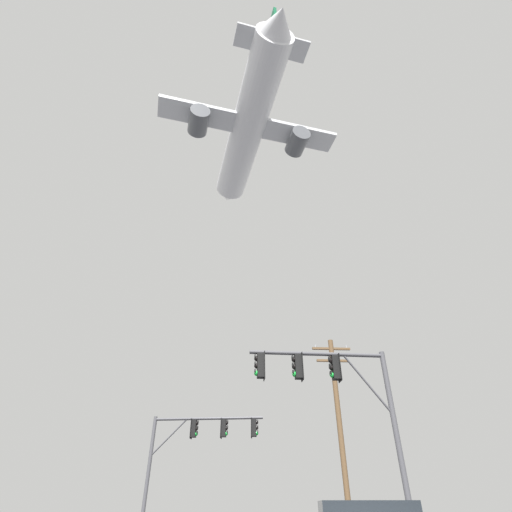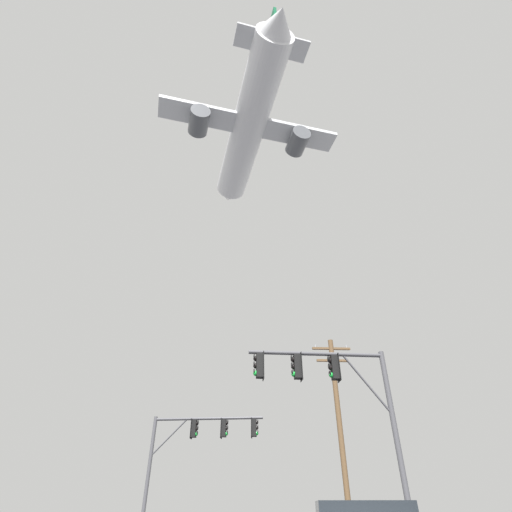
{
  "view_description": "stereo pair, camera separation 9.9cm",
  "coord_description": "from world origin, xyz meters",
  "px_view_note": "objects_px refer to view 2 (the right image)",
  "views": [
    {
      "loc": [
        0.63,
        -6.65,
        1.55
      ],
      "look_at": [
        1.73,
        15.57,
        15.97
      ],
      "focal_mm": 26.87,
      "sensor_mm": 36.0,
      "label": 1
    },
    {
      "loc": [
        0.73,
        -6.65,
        1.55
      ],
      "look_at": [
        1.73,
        15.57,
        15.97
      ],
      "focal_mm": 26.87,
      "sensor_mm": 36.0,
      "label": 2
    }
  ],
  "objects_px": {
    "signal_pole_near": "(335,391)",
    "airplane": "(249,127)",
    "signal_pole_far": "(197,441)",
    "utility_pole": "(339,423)"
  },
  "relations": [
    {
      "from": "utility_pole",
      "to": "airplane",
      "type": "relative_size",
      "value": 0.31
    },
    {
      "from": "signal_pole_near",
      "to": "signal_pole_far",
      "type": "bearing_deg",
      "value": 122.81
    },
    {
      "from": "signal_pole_far",
      "to": "utility_pole",
      "type": "bearing_deg",
      "value": -17.88
    },
    {
      "from": "signal_pole_near",
      "to": "airplane",
      "type": "bearing_deg",
      "value": 99.17
    },
    {
      "from": "signal_pole_near",
      "to": "airplane",
      "type": "xyz_separation_m",
      "value": [
        -3.08,
        19.09,
        38.95
      ]
    },
    {
      "from": "utility_pole",
      "to": "airplane",
      "type": "distance_m",
      "value": 41.17
    },
    {
      "from": "signal_pole_near",
      "to": "signal_pole_far",
      "type": "xyz_separation_m",
      "value": [
        -5.85,
        9.07,
        -0.58
      ]
    },
    {
      "from": "signal_pole_far",
      "to": "utility_pole",
      "type": "height_order",
      "value": "utility_pole"
    },
    {
      "from": "signal_pole_near",
      "to": "signal_pole_far",
      "type": "relative_size",
      "value": 1.06
    },
    {
      "from": "signal_pole_near",
      "to": "utility_pole",
      "type": "relative_size",
      "value": 0.69
    }
  ]
}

